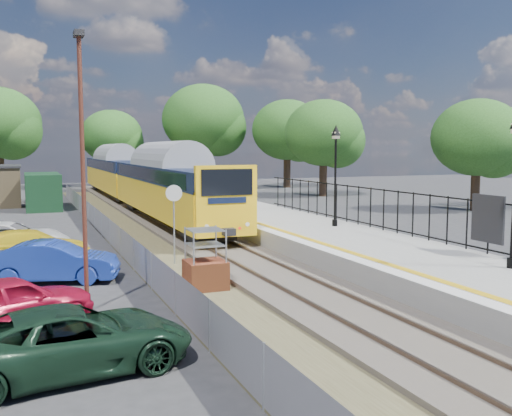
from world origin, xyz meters
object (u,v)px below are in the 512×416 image
carpark_lamp (83,156)px  car_white (9,238)px  car_green (72,340)px  car_blue (54,262)px  car_red (11,302)px  car_yellow (32,246)px  train (136,176)px  speed_sign (174,210)px  brick_plinth (205,260)px  victorian_lamp_north (336,151)px

carpark_lamp → car_white: size_ratio=1.52×
car_green → car_blue: bearing=-8.2°
car_red → car_yellow: (0.61, 8.75, -0.04)m
car_blue → train: bearing=-0.5°
speed_sign → car_red: (-5.62, -5.99, -1.45)m
car_white → brick_plinth: bearing=-136.7°
car_green → car_red: 3.64m
victorian_lamp_north → car_red: (-13.51, -7.57, -3.62)m
brick_plinth → car_yellow: bearing=126.0°
speed_sign → car_green: bearing=-98.1°
train → brick_plinth: (-2.63, -25.88, -1.40)m
brick_plinth → speed_sign: (0.04, 4.08, 1.18)m
carpark_lamp → car_yellow: (-1.26, 7.94, -3.60)m
brick_plinth → car_red: brick_plinth is taller
victorian_lamp_north → train: (-5.30, 20.22, -1.96)m
train → car_green: 32.07m
victorian_lamp_north → car_green: 16.95m
car_red → brick_plinth: bearing=-94.7°
carpark_lamp → car_yellow: 8.81m
carpark_lamp → car_green: 5.60m
carpark_lamp → car_white: carpark_lamp is taller
car_red → car_blue: car_blue is taller
victorian_lamp_north → car_red: size_ratio=1.16×
victorian_lamp_north → car_red: 15.91m
car_green → victorian_lamp_north: bearing=-56.0°
speed_sign → car_blue: speed_sign is taller
victorian_lamp_north → car_white: victorian_lamp_north is taller
victorian_lamp_north → car_green: (-12.36, -11.02, -3.63)m
speed_sign → carpark_lamp: (-3.75, -5.18, 2.11)m
train → speed_sign: train is taller
victorian_lamp_north → car_blue: size_ratio=1.10×
victorian_lamp_north → brick_plinth: size_ratio=2.35×
car_red → car_blue: bearing=-37.9°
car_green → car_yellow: bearing=-5.2°
brick_plinth → car_yellow: size_ratio=0.45×
brick_plinth → speed_sign: 4.25m
speed_sign → car_yellow: size_ratio=0.70×
victorian_lamp_north → speed_sign: (-7.89, -1.58, -2.18)m
train → car_white: size_ratio=8.31×
speed_sign → car_blue: (-4.40, -1.15, -1.44)m
train → car_red: size_ratio=10.31×
speed_sign → car_white: size_ratio=0.63×
car_blue → car_yellow: size_ratio=0.95×
victorian_lamp_north → car_red: bearing=-150.7°
car_green → speed_sign: bearing=-33.0°
train → carpark_lamp: carpark_lamp is taller
train → carpark_lamp: (-6.34, -26.98, 1.89)m
speed_sign → car_white: bearing=157.4°
carpark_lamp → car_white: 10.90m
car_red → victorian_lamp_north: bearing=-84.4°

